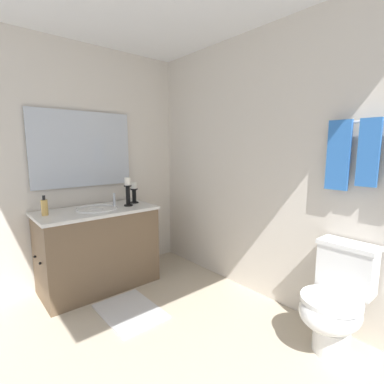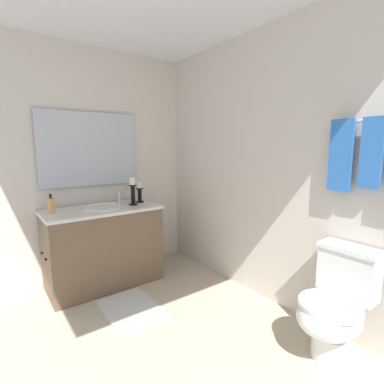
{
  "view_description": "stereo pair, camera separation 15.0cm",
  "coord_description": "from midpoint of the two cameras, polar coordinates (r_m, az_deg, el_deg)",
  "views": [
    {
      "loc": [
        1.62,
        -1.0,
        1.4
      ],
      "look_at": [
        -0.1,
        0.47,
        1.05
      ],
      "focal_mm": 26.39,
      "sensor_mm": 36.0,
      "label": 1
    },
    {
      "loc": [
        1.71,
        -0.88,
        1.4
      ],
      "look_at": [
        -0.1,
        0.47,
        1.05
      ],
      "focal_mm": 26.39,
      "sensor_mm": 36.0,
      "label": 2
    }
  ],
  "objects": [
    {
      "name": "candle_holder_tall",
      "position": [
        3.16,
        -9.22,
        0.08
      ],
      "size": [
        0.09,
        0.09,
        0.23
      ],
      "color": "black",
      "rests_on": "vanity_cabinet"
    },
    {
      "name": "towel_center",
      "position": [
        2.17,
        34.27,
        6.54
      ],
      "size": [
        0.13,
        0.03,
        0.45
      ],
      "primitive_type": "cube",
      "color": "blue",
      "rests_on": "towel_bar"
    },
    {
      "name": "candle_holder_short",
      "position": [
        3.01,
        -10.48,
        0.32
      ],
      "size": [
        0.09,
        0.09,
        0.3
      ],
      "color": "black",
      "rests_on": "vanity_cabinet"
    },
    {
      "name": "floor",
      "position": [
        2.38,
        -6.59,
        -27.67
      ],
      "size": [
        2.78,
        2.38,
        0.02
      ],
      "primitive_type": "cube",
      "color": "beige",
      "rests_on": "ground"
    },
    {
      "name": "bath_mat",
      "position": [
        2.72,
        -10.59,
        -22.21
      ],
      "size": [
        0.6,
        0.44,
        0.02
      ],
      "primitive_type": "cube",
      "color": "silver",
      "rests_on": "ground"
    },
    {
      "name": "sink_basin",
      "position": [
        2.98,
        -16.33,
        -3.82
      ],
      "size": [
        0.4,
        0.4,
        0.24
      ],
      "color": "white",
      "rests_on": "vanity_cabinet"
    },
    {
      "name": "mirror",
      "position": [
        3.17,
        -18.64,
        8.18
      ],
      "size": [
        0.02,
        1.02,
        0.77
      ],
      "primitive_type": "cube",
      "color": "silver"
    },
    {
      "name": "soap_bottle",
      "position": [
        2.88,
        -25.27,
        -2.44
      ],
      "size": [
        0.06,
        0.06,
        0.18
      ],
      "color": "#E5B259",
      "rests_on": "vanity_cabinet"
    },
    {
      "name": "vanity_cabinet",
      "position": [
        3.07,
        -16.05,
        -10.45
      ],
      "size": [
        0.58,
        1.13,
        0.81
      ],
      "color": "brown",
      "rests_on": "ground"
    },
    {
      "name": "towel_bar",
      "position": [
        2.2,
        34.91,
        11.89
      ],
      "size": [
        0.57,
        0.02,
        0.02
      ],
      "primitive_type": "cylinder",
      "rotation": [
        0.0,
        1.57,
        0.0
      ],
      "color": "silver"
    },
    {
      "name": "wall_back",
      "position": [
        2.71,
        15.28,
        4.78
      ],
      "size": [
        2.78,
        0.04,
        2.45
      ],
      "primitive_type": "cube",
      "color": "silver",
      "rests_on": "ground"
    },
    {
      "name": "towel_near_vanity",
      "position": [
        2.24,
        29.6,
        6.41
      ],
      "size": [
        0.15,
        0.03,
        0.49
      ],
      "primitive_type": "cube",
      "color": "blue",
      "rests_on": "towel_bar"
    },
    {
      "name": "toilet",
      "position": [
        2.25,
        28.74,
        -19.69
      ],
      "size": [
        0.39,
        0.54,
        0.75
      ],
      "color": "white",
      "rests_on": "ground"
    },
    {
      "name": "wall_left",
      "position": [
        3.2,
        -19.68,
        5.16
      ],
      "size": [
        0.04,
        2.38,
        2.45
      ],
      "primitive_type": "cube",
      "color": "silver",
      "rests_on": "ground"
    }
  ]
}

